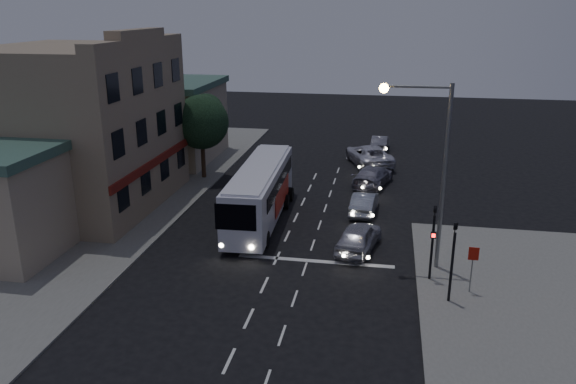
% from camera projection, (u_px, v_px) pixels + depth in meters
% --- Properties ---
extents(ground, '(120.00, 120.00, 0.00)m').
position_uv_depth(ground, '(269.00, 275.00, 27.10)').
color(ground, black).
extents(sidewalk_far, '(12.00, 50.00, 0.12)m').
position_uv_depth(sidewalk_far, '(100.00, 204.00, 36.73)').
color(sidewalk_far, slate).
rests_on(sidewalk_far, ground).
extents(road_markings, '(8.00, 30.55, 0.01)m').
position_uv_depth(road_markings, '(305.00, 250.00, 29.97)').
color(road_markings, silver).
rests_on(road_markings, ground).
extents(tour_bus, '(2.73, 11.24, 3.43)m').
position_uv_depth(tour_bus, '(260.00, 191.00, 33.54)').
color(tour_bus, silver).
rests_on(tour_bus, ground).
extents(car_suv, '(2.60, 4.67, 1.50)m').
position_uv_depth(car_suv, '(359.00, 237.00, 29.73)').
color(car_suv, '#ABABB8').
rests_on(car_suv, ground).
extents(car_sedan_a, '(1.73, 4.14, 1.33)m').
position_uv_depth(car_sedan_a, '(364.00, 203.00, 35.14)').
color(car_sedan_a, '#A9B1BD').
rests_on(car_sedan_a, ground).
extents(car_sedan_b, '(3.19, 5.35, 1.45)m').
position_uv_depth(car_sedan_b, '(373.00, 176.00, 40.57)').
color(car_sedan_b, gray).
rests_on(car_sedan_b, ground).
extents(car_sedan_c, '(4.62, 6.57, 1.66)m').
position_uv_depth(car_sedan_c, '(369.00, 155.00, 45.90)').
color(car_sedan_c, silver).
rests_on(car_sedan_c, ground).
extents(car_extra, '(1.59, 4.09, 1.33)m').
position_uv_depth(car_extra, '(380.00, 143.00, 50.71)').
color(car_extra, gray).
rests_on(car_extra, ground).
extents(traffic_signal_main, '(0.25, 0.35, 4.10)m').
position_uv_depth(traffic_signal_main, '(433.00, 234.00, 25.79)').
color(traffic_signal_main, black).
rests_on(traffic_signal_main, sidewalk_near).
extents(traffic_signal_side, '(0.18, 0.15, 4.10)m').
position_uv_depth(traffic_signal_side, '(453.00, 252.00, 23.83)').
color(traffic_signal_side, black).
rests_on(traffic_signal_side, sidewalk_near).
extents(regulatory_sign, '(0.45, 0.12, 2.20)m').
position_uv_depth(regulatory_sign, '(473.00, 262.00, 24.82)').
color(regulatory_sign, slate).
rests_on(regulatory_sign, sidewalk_near).
extents(streetlight, '(3.32, 0.44, 9.00)m').
position_uv_depth(streetlight, '(431.00, 156.00, 26.13)').
color(streetlight, slate).
rests_on(streetlight, sidewalk_near).
extents(main_building, '(10.12, 12.00, 11.00)m').
position_uv_depth(main_building, '(78.00, 127.00, 35.30)').
color(main_building, gray).
rests_on(main_building, sidewalk_far).
extents(low_building_north, '(9.40, 9.40, 6.50)m').
position_uv_depth(low_building_north, '(161.00, 119.00, 46.99)').
color(low_building_north, tan).
rests_on(low_building_north, sidewalk_far).
extents(street_tree, '(4.00, 4.00, 6.20)m').
position_uv_depth(street_tree, '(201.00, 120.00, 41.11)').
color(street_tree, black).
rests_on(street_tree, sidewalk_far).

